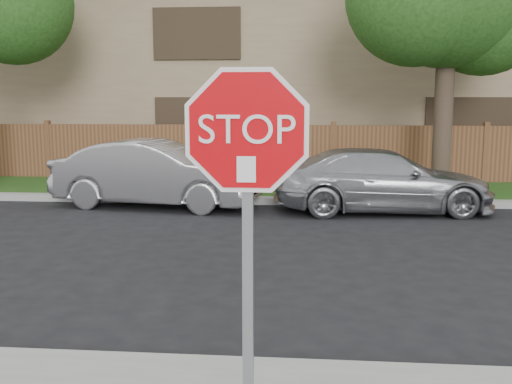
# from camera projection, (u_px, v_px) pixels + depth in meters

# --- Properties ---
(ground) EXTENTS (90.00, 90.00, 0.00)m
(ground) POSITION_uv_depth(u_px,v_px,m) (382.00, 373.00, 5.14)
(ground) COLOR black
(ground) RESTS_ON ground
(far_curb) EXTENTS (70.00, 0.30, 0.15)m
(far_curb) POSITION_uv_depth(u_px,v_px,m) (338.00, 202.00, 13.14)
(far_curb) COLOR gray
(far_curb) RESTS_ON ground
(grass_strip) EXTENTS (70.00, 3.00, 0.12)m
(grass_strip) POSITION_uv_depth(u_px,v_px,m) (335.00, 191.00, 14.77)
(grass_strip) COLOR #1E4714
(grass_strip) RESTS_ON ground
(fence) EXTENTS (70.00, 0.12, 1.60)m
(fence) POSITION_uv_depth(u_px,v_px,m) (333.00, 155.00, 16.23)
(fence) COLOR brown
(fence) RESTS_ON ground
(apartment_building) EXTENTS (35.20, 9.20, 7.20)m
(apartment_building) POSITION_uv_depth(u_px,v_px,m) (329.00, 64.00, 21.31)
(apartment_building) COLOR #8B7356
(apartment_building) RESTS_ON ground
(stop_sign) EXTENTS (1.01, 0.13, 2.55)m
(stop_sign) POSITION_uv_depth(u_px,v_px,m) (247.00, 186.00, 3.48)
(stop_sign) COLOR gray
(stop_sign) RESTS_ON sidewalk_near
(sedan_left) EXTENTS (4.53, 2.13, 1.43)m
(sedan_left) POSITION_uv_depth(u_px,v_px,m) (156.00, 174.00, 12.85)
(sedan_left) COLOR #A2A1A5
(sedan_left) RESTS_ON ground
(sedan_right) EXTENTS (4.59, 2.15, 1.30)m
(sedan_right) POSITION_uv_depth(u_px,v_px,m) (382.00, 181.00, 12.31)
(sedan_right) COLOR #9C9DA3
(sedan_right) RESTS_ON ground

